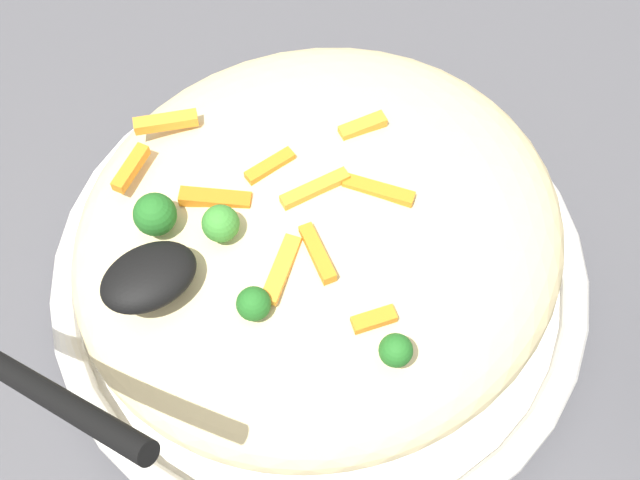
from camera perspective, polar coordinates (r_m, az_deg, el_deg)
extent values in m
plane|color=#4C4C51|center=(0.62, 0.00, -3.42)|extent=(2.40, 2.40, 0.00)
cylinder|color=white|center=(0.61, 0.00, -2.96)|extent=(0.34, 0.34, 0.02)
torus|color=white|center=(0.59, 0.00, -2.08)|extent=(0.37, 0.37, 0.02)
torus|color=black|center=(0.59, 0.00, -1.92)|extent=(0.36, 0.36, 0.00)
ellipsoid|color=beige|center=(0.55, 0.00, 0.21)|extent=(0.32, 0.30, 0.10)
cube|color=orange|center=(0.52, -3.36, 4.96)|extent=(0.03, 0.01, 0.01)
cube|color=orange|center=(0.54, -12.51, 4.71)|extent=(0.03, 0.03, 0.01)
cube|color=orange|center=(0.48, 3.61, -5.30)|extent=(0.03, 0.01, 0.01)
cube|color=orange|center=(0.55, -10.24, 7.77)|extent=(0.04, 0.02, 0.01)
cube|color=orange|center=(0.49, -2.61, -1.95)|extent=(0.04, 0.04, 0.01)
cube|color=orange|center=(0.51, -6.99, 2.74)|extent=(0.04, 0.03, 0.01)
cube|color=orange|center=(0.54, 2.86, 7.59)|extent=(0.03, 0.01, 0.01)
cube|color=orange|center=(0.51, 3.92, 3.35)|extent=(0.03, 0.04, 0.01)
cube|color=orange|center=(0.51, -0.29, 3.48)|extent=(0.04, 0.01, 0.01)
cube|color=orange|center=(0.49, -0.17, -0.89)|extent=(0.01, 0.04, 0.01)
cylinder|color=#205B1C|center=(0.47, 4.98, -7.81)|extent=(0.01, 0.01, 0.01)
sphere|color=#236B23|center=(0.46, 5.08, -7.34)|extent=(0.02, 0.02, 0.02)
cylinder|color=#205B1C|center=(0.48, -4.38, -4.71)|extent=(0.01, 0.01, 0.00)
sphere|color=#236B23|center=(0.47, -4.45, -4.26)|extent=(0.02, 0.02, 0.02)
cylinder|color=#377928|center=(0.50, -6.52, 0.49)|extent=(0.01, 0.01, 0.01)
sphere|color=#3D8E33|center=(0.49, -6.65, 1.10)|extent=(0.02, 0.02, 0.02)
cylinder|color=#205B1C|center=(0.51, -10.72, 1.00)|extent=(0.01, 0.01, 0.01)
sphere|color=#236B23|center=(0.50, -10.95, 1.69)|extent=(0.03, 0.03, 0.03)
ellipsoid|color=black|center=(0.48, -11.48, -2.22)|extent=(0.06, 0.04, 0.02)
cylinder|color=black|center=(0.43, -19.49, -8.58)|extent=(0.09, 0.16, 0.09)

